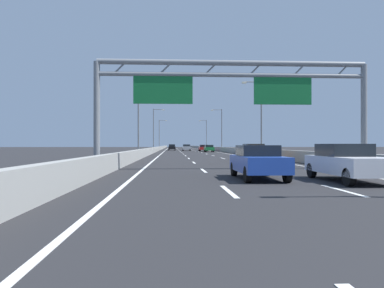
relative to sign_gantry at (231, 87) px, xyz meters
name	(u,v)px	position (x,y,z in m)	size (l,w,h in m)	color
ground_plane	(185,150)	(0.13, 77.65, -4.81)	(260.00, 260.00, 0.00)	#262628
lane_dash_left_1	(229,191)	(-1.67, -9.85, -4.80)	(0.16, 3.00, 0.01)	white
lane_dash_left_2	(204,171)	(-1.67, -0.85, -4.80)	(0.16, 3.00, 0.01)	white
lane_dash_left_3	(194,163)	(-1.67, 8.15, -4.80)	(0.16, 3.00, 0.01)	white
lane_dash_left_4	(189,158)	(-1.67, 17.15, -4.80)	(0.16, 3.00, 0.01)	white
lane_dash_left_5	(186,156)	(-1.67, 26.15, -4.80)	(0.16, 3.00, 0.01)	white
lane_dash_left_6	(183,154)	(-1.67, 35.15, -4.80)	(0.16, 3.00, 0.01)	white
lane_dash_left_7	(182,153)	(-1.67, 44.15, -4.80)	(0.16, 3.00, 0.01)	white
lane_dash_left_8	(181,152)	(-1.67, 53.15, -4.80)	(0.16, 3.00, 0.01)	white
lane_dash_left_9	(180,151)	(-1.67, 62.15, -4.80)	(0.16, 3.00, 0.01)	white
lane_dash_left_10	(179,150)	(-1.67, 71.15, -4.80)	(0.16, 3.00, 0.01)	white
lane_dash_left_11	(178,150)	(-1.67, 80.15, -4.80)	(0.16, 3.00, 0.01)	white
lane_dash_left_12	(178,149)	(-1.67, 89.15, -4.80)	(0.16, 3.00, 0.01)	white
lane_dash_left_13	(177,149)	(-1.67, 98.15, -4.80)	(0.16, 3.00, 0.01)	white
lane_dash_left_14	(177,149)	(-1.67, 107.15, -4.80)	(0.16, 3.00, 0.01)	white
lane_dash_left_15	(177,148)	(-1.67, 116.15, -4.80)	(0.16, 3.00, 0.01)	white
lane_dash_left_16	(176,148)	(-1.67, 125.15, -4.80)	(0.16, 3.00, 0.01)	white
lane_dash_left_17	(176,148)	(-1.67, 134.15, -4.80)	(0.16, 3.00, 0.01)	white
lane_dash_right_1	(342,190)	(1.93, -9.85, -4.80)	(0.16, 3.00, 0.01)	white
lane_dash_right_2	(267,170)	(1.93, -0.85, -4.80)	(0.16, 3.00, 0.01)	white
lane_dash_right_3	(238,162)	(1.93, 8.15, -4.80)	(0.16, 3.00, 0.01)	white
lane_dash_right_4	(223,158)	(1.93, 17.15, -4.80)	(0.16, 3.00, 0.01)	white
lane_dash_right_5	(213,156)	(1.93, 26.15, -4.80)	(0.16, 3.00, 0.01)	white
lane_dash_right_6	(207,154)	(1.93, 35.15, -4.80)	(0.16, 3.00, 0.01)	white
lane_dash_right_7	(202,153)	(1.93, 44.15, -4.80)	(0.16, 3.00, 0.01)	white
lane_dash_right_8	(198,152)	(1.93, 53.15, -4.80)	(0.16, 3.00, 0.01)	white
lane_dash_right_9	(195,151)	(1.93, 62.15, -4.80)	(0.16, 3.00, 0.01)	white
lane_dash_right_10	(193,150)	(1.93, 71.15, -4.80)	(0.16, 3.00, 0.01)	white
lane_dash_right_11	(191,150)	(1.93, 80.15, -4.80)	(0.16, 3.00, 0.01)	white
lane_dash_right_12	(190,149)	(1.93, 89.15, -4.80)	(0.16, 3.00, 0.01)	white
lane_dash_right_13	(188,149)	(1.93, 98.15, -4.80)	(0.16, 3.00, 0.01)	white
lane_dash_right_14	(187,149)	(1.93, 107.15, -4.80)	(0.16, 3.00, 0.01)	white
lane_dash_right_15	(186,148)	(1.93, 116.15, -4.80)	(0.16, 3.00, 0.01)	white
lane_dash_right_16	(185,148)	(1.93, 125.15, -4.80)	(0.16, 3.00, 0.01)	white
lane_dash_right_17	(185,148)	(1.93, 134.15, -4.80)	(0.16, 3.00, 0.01)	white
edge_line_left	(165,151)	(-5.12, 65.65, -4.80)	(0.16, 176.00, 0.01)	white
edge_line_right	(209,151)	(5.38, 65.65, -4.80)	(0.16, 176.00, 0.01)	white
barrier_left	(161,148)	(-6.77, 87.65, -4.33)	(0.45, 220.00, 0.95)	#9E9E99
barrier_right	(207,148)	(7.03, 87.65, -4.33)	(0.45, 220.00, 0.95)	#9E9E99
sign_gantry	(231,87)	(0.00, 0.00, 0.00)	(16.03, 0.36, 6.36)	gray
streetlamp_left_mid	(140,113)	(-7.33, 24.32, 0.59)	(2.58, 0.28, 9.50)	slate
streetlamp_right_mid	(260,113)	(7.60, 24.32, 0.59)	(2.58, 0.28, 9.50)	slate
streetlamp_left_far	(155,127)	(-7.33, 61.01, 0.59)	(2.58, 0.28, 9.50)	slate
streetlamp_right_far	(221,127)	(7.60, 61.01, 0.59)	(2.58, 0.28, 9.50)	slate
streetlamp_left_distant	(160,133)	(-7.33, 97.69, 0.59)	(2.58, 0.28, 9.50)	slate
streetlamp_right_distant	(206,133)	(7.60, 97.69, 0.59)	(2.58, 0.28, 9.50)	slate
red_car	(203,148)	(3.53, 59.56, -4.06)	(1.89, 4.41, 1.43)	red
blue_car	(258,161)	(0.20, -5.82, -4.07)	(1.74, 4.14, 1.42)	#2347AD
white_car	(347,162)	(3.49, -7.00, -4.05)	(1.84, 4.46, 1.48)	silver
black_car	(172,147)	(-3.44, 70.52, -4.02)	(1.74, 4.18, 1.53)	black
silver_car	(186,147)	(0.00, 65.79, -4.03)	(1.88, 4.37, 1.51)	#A8ADB2
green_car	(209,148)	(3.89, 50.90, -4.08)	(1.76, 4.23, 1.41)	#1E7A38
orange_car	(253,152)	(3.74, 10.88, -4.03)	(1.72, 4.70, 1.52)	orange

